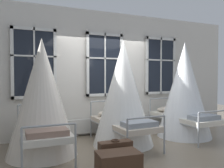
# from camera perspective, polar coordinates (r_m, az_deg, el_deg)

# --- Properties ---
(ground) EXTENTS (16.11, 16.11, 0.00)m
(ground) POSITION_cam_1_polar(r_m,az_deg,el_deg) (5.67, 2.12, -13.67)
(ground) COLOR gray
(back_wall_with_windows) EXTENTS (8.29, 0.10, 3.22)m
(back_wall_with_windows) POSITION_cam_1_polar(r_m,az_deg,el_deg) (6.42, -2.09, 2.69)
(back_wall_with_windows) COLOR silver
(back_wall_with_windows) RESTS_ON ground
(window_bank) EXTENTS (4.57, 0.10, 2.57)m
(window_bank) POSITION_cam_1_polar(r_m,az_deg,el_deg) (6.33, -1.68, -2.11)
(window_bank) COLOR black
(window_bank) RESTS_ON ground
(cot_first) EXTENTS (1.35, 1.91, 2.25)m
(cot_first) POSITION_cam_1_polar(r_m,az_deg,el_deg) (4.81, -16.21, -3.33)
(cot_first) COLOR #9EA3A8
(cot_first) RESTS_ON ground
(cot_second) EXTENTS (1.35, 1.91, 2.31)m
(cot_second) POSITION_cam_1_polar(r_m,az_deg,el_deg) (5.34, 2.65, -2.41)
(cot_second) COLOR #9EA3A8
(cot_second) RESTS_ON ground
(cot_third) EXTENTS (1.35, 1.90, 2.37)m
(cot_third) POSITION_cam_1_polar(r_m,az_deg,el_deg) (6.34, 16.76, -1.57)
(cot_third) COLOR #9EA3A8
(cot_third) RESTS_ON ground
(suitcase_dark) EXTENTS (0.57, 0.23, 0.47)m
(suitcase_dark) POSITION_cam_1_polar(r_m,az_deg,el_deg) (4.17, 0.80, -16.31)
(suitcase_dark) COLOR #472D1E
(suitcase_dark) RESTS_ON ground
(travel_trunk) EXTENTS (0.68, 0.46, 0.39)m
(travel_trunk) POSITION_cam_1_polar(r_m,az_deg,el_deg) (3.80, 1.51, -18.61)
(travel_trunk) COLOR #472D1E
(travel_trunk) RESTS_ON ground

